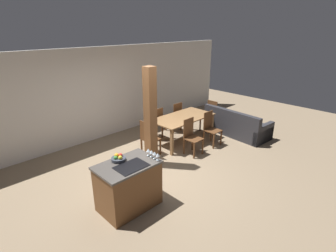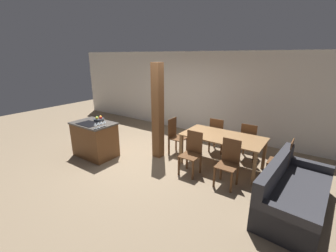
{
  "view_description": "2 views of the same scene",
  "coord_description": "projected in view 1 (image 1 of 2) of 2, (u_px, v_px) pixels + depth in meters",
  "views": [
    {
      "loc": [
        -3.58,
        -4.05,
        3.23
      ],
      "look_at": [
        0.6,
        0.2,
        0.95
      ],
      "focal_mm": 28.0,
      "sensor_mm": 36.0,
      "label": 1
    },
    {
      "loc": [
        3.54,
        -4.0,
        2.56
      ],
      "look_at": [
        0.6,
        0.2,
        0.95
      ],
      "focal_mm": 24.0,
      "sensor_mm": 36.0,
      "label": 2
    }
  ],
  "objects": [
    {
      "name": "fruit_bowl",
      "position": [
        118.0,
        158.0,
        4.8
      ],
      "size": [
        0.27,
        0.27,
        0.12
      ],
      "color": "#383D47",
      "rests_on": "kitchen_island"
    },
    {
      "name": "dining_table",
      "position": [
        183.0,
        120.0,
        7.63
      ],
      "size": [
        1.87,
        0.97,
        0.77
      ],
      "color": "olive",
      "rests_on": "ground_plane"
    },
    {
      "name": "wine_glass_end",
      "position": [
        148.0,
        150.0,
        4.95
      ],
      "size": [
        0.07,
        0.07,
        0.14
      ],
      "color": "silver",
      "rests_on": "kitchen_island"
    },
    {
      "name": "dining_chair_far_left",
      "position": [
        156.0,
        123.0,
        7.88
      ],
      "size": [
        0.4,
        0.4,
        0.97
      ],
      "rotation": [
        0.0,
        0.0,
        3.14
      ],
      "color": "brown",
      "rests_on": "ground_plane"
    },
    {
      "name": "wall_back",
      "position": [
        91.0,
        96.0,
        7.56
      ],
      "size": [
        11.2,
        0.08,
        2.7
      ],
      "color": "silver",
      "rests_on": "ground_plane"
    },
    {
      "name": "wine_glass_middle",
      "position": [
        154.0,
        153.0,
        4.83
      ],
      "size": [
        0.07,
        0.07,
        0.14
      ],
      "color": "silver",
      "rests_on": "kitchen_island"
    },
    {
      "name": "timber_post",
      "position": [
        150.0,
        119.0,
        6.12
      ],
      "size": [
        0.23,
        0.23,
        2.42
      ],
      "color": "brown",
      "rests_on": "ground_plane"
    },
    {
      "name": "wine_glass_near",
      "position": [
        158.0,
        155.0,
        4.77
      ],
      "size": [
        0.07,
        0.07,
        0.14
      ],
      "color": "silver",
      "rests_on": "kitchen_island"
    },
    {
      "name": "wine_glass_far",
      "position": [
        151.0,
        152.0,
        4.89
      ],
      "size": [
        0.07,
        0.07,
        0.14
      ],
      "color": "silver",
      "rests_on": "kitchen_island"
    },
    {
      "name": "ground_plane",
      "position": [
        156.0,
        172.0,
        6.2
      ],
      "size": [
        16.0,
        16.0,
        0.0
      ],
      "primitive_type": "plane",
      "color": "#847056"
    },
    {
      "name": "couch",
      "position": [
        236.0,
        126.0,
        8.29
      ],
      "size": [
        1.03,
        2.07,
        0.84
      ],
      "rotation": [
        0.0,
        0.0,
        1.5
      ],
      "color": "#2D2D33",
      "rests_on": "ground_plane"
    },
    {
      "name": "dining_chair_foot_end",
      "position": [
        210.0,
        115.0,
        8.55
      ],
      "size": [
        0.4,
        0.4,
        0.97
      ],
      "rotation": [
        0.0,
        0.0,
        -1.57
      ],
      "color": "brown",
      "rests_on": "ground_plane"
    },
    {
      "name": "kitchen_island",
      "position": [
        128.0,
        186.0,
        4.86
      ],
      "size": [
        1.11,
        0.74,
        0.92
      ],
      "color": "brown",
      "rests_on": "ground_plane"
    },
    {
      "name": "dining_chair_far_right",
      "position": [
        175.0,
        117.0,
        8.44
      ],
      "size": [
        0.4,
        0.4,
        0.97
      ],
      "rotation": [
        0.0,
        0.0,
        3.14
      ],
      "color": "brown",
      "rests_on": "ground_plane"
    },
    {
      "name": "dining_chair_head_end",
      "position": [
        148.0,
        138.0,
        6.83
      ],
      "size": [
        0.4,
        0.4,
        0.97
      ],
      "rotation": [
        0.0,
        0.0,
        1.57
      ],
      "color": "brown",
      "rests_on": "ground_plane"
    },
    {
      "name": "dining_chair_near_right",
      "position": [
        211.0,
        128.0,
        7.49
      ],
      "size": [
        0.4,
        0.4,
        0.97
      ],
      "color": "brown",
      "rests_on": "ground_plane"
    },
    {
      "name": "dining_chair_near_left",
      "position": [
        191.0,
        136.0,
        6.94
      ],
      "size": [
        0.4,
        0.4,
        0.97
      ],
      "color": "brown",
      "rests_on": "ground_plane"
    }
  ]
}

